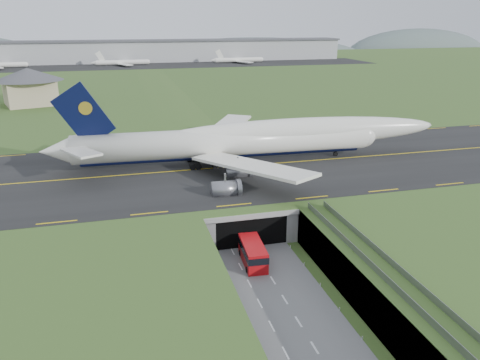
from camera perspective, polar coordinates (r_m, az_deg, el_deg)
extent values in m
plane|color=#355421|center=(71.15, 3.25, -11.05)|extent=(900.00, 900.00, 0.00)
cube|color=gray|center=(69.70, 3.30, -8.92)|extent=(800.00, 800.00, 6.00)
cube|color=slate|center=(65.07, 5.32, -14.15)|extent=(12.00, 75.00, 0.20)
cube|color=black|center=(98.06, -2.54, 1.47)|extent=(800.00, 44.00, 0.18)
cube|color=gray|center=(85.35, -0.55, -1.65)|extent=(16.00, 22.00, 1.00)
cube|color=gray|center=(84.97, -5.14, -3.64)|extent=(2.00, 22.00, 6.00)
cube|color=gray|center=(88.10, 3.88, -2.76)|extent=(2.00, 22.00, 6.00)
cube|color=black|center=(82.00, 0.31, -4.81)|extent=(12.00, 12.00, 5.00)
cube|color=#A8A8A3|center=(75.42, 1.49, -4.44)|extent=(17.00, 0.50, 0.80)
cube|color=#A8A8A3|center=(58.37, 19.80, -12.95)|extent=(3.00, 53.00, 0.50)
cube|color=gray|center=(57.27, 18.70, -12.59)|extent=(0.06, 53.00, 1.00)
cube|color=gray|center=(58.74, 21.04, -12.05)|extent=(0.06, 53.00, 1.00)
cylinder|color=#A8A8A3|center=(61.65, 18.17, -14.21)|extent=(0.90, 0.90, 5.60)
cylinder|color=#A8A8A3|center=(70.46, 12.98, -9.27)|extent=(0.90, 0.90, 5.60)
cylinder|color=white|center=(100.04, -1.71, 4.65)|extent=(63.41, 8.44, 5.95)
sphere|color=white|center=(110.15, 14.74, 5.37)|extent=(6.06, 6.06, 5.83)
cone|color=white|center=(99.84, -21.53, 3.29)|extent=(6.73, 5.91, 5.65)
ellipsoid|color=white|center=(104.13, 7.60, 5.83)|extent=(63.80, 7.98, 6.25)
ellipsoid|color=black|center=(109.57, 14.34, 5.74)|extent=(4.26, 2.77, 2.08)
cylinder|color=black|center=(100.64, -1.70, 3.37)|extent=(60.12, 4.86, 2.50)
cube|color=white|center=(114.81, -2.18, 6.05)|extent=(20.38, 27.04, 2.50)
cube|color=white|center=(105.47, -18.10, 5.25)|extent=(8.77, 10.95, 0.95)
cube|color=white|center=(86.67, 1.34, 1.74)|extent=(18.73, 27.69, 2.50)
cube|color=white|center=(92.01, -18.83, 3.25)|extent=(8.21, 11.04, 0.95)
cube|color=black|center=(97.50, -18.50, 7.51)|extent=(11.84, 1.02, 13.16)
cylinder|color=gold|center=(97.21, -18.32, 8.34)|extent=(2.63, 0.75, 2.60)
cylinder|color=slate|center=(109.53, -2.20, 3.86)|extent=(4.95, 3.26, 3.07)
cylinder|color=slate|center=(118.25, -5.15, 4.93)|extent=(4.95, 3.26, 3.07)
cylinder|color=slate|center=(92.90, -0.26, 1.08)|extent=(4.95, 3.26, 3.07)
cylinder|color=slate|center=(83.04, -1.82, -1.14)|extent=(4.95, 3.26, 3.07)
cylinder|color=black|center=(108.49, 11.57, 3.15)|extent=(1.04, 0.50, 1.02)
cube|color=black|center=(100.45, -4.03, 2.31)|extent=(5.83, 6.72, 1.30)
cube|color=#BB0C11|center=(72.21, 1.58, -8.90)|extent=(3.55, 8.26, 3.23)
cube|color=black|center=(71.91, 1.58, -8.45)|extent=(3.62, 8.37, 1.08)
cube|color=black|center=(72.85, 1.57, -9.84)|extent=(3.30, 7.71, 0.54)
cylinder|color=black|center=(70.24, 0.91, -10.89)|extent=(0.44, 0.99, 0.97)
cylinder|color=black|center=(74.86, 0.07, -8.88)|extent=(0.44, 0.99, 0.97)
cylinder|color=black|center=(70.79, 3.17, -10.67)|extent=(0.44, 0.99, 0.97)
cylinder|color=black|center=(75.38, 2.18, -8.69)|extent=(0.44, 0.99, 0.97)
cube|color=tan|center=(188.44, -24.21, 9.68)|extent=(20.66, 20.66, 8.81)
cone|color=#4C4C51|center=(187.68, -24.48, 11.66)|extent=(30.30, 30.30, 4.40)
cube|color=#B2B2B2|center=(359.70, -11.90, 15.08)|extent=(300.00, 22.00, 15.00)
cube|color=#4C4C51|center=(359.32, -11.99, 16.27)|extent=(302.00, 24.00, 1.20)
cube|color=black|center=(330.38, -11.50, 13.51)|extent=(320.00, 50.00, 0.08)
cylinder|color=white|center=(334.66, -14.17, 13.74)|extent=(34.00, 3.20, 3.20)
cylinder|color=white|center=(345.45, -0.17, 14.44)|extent=(34.00, 3.20, 3.20)
ellipsoid|color=slate|center=(509.52, 1.36, 14.53)|extent=(260.00, 91.00, 44.00)
ellipsoid|color=slate|center=(596.11, 20.79, 14.00)|extent=(180.00, 63.00, 60.00)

